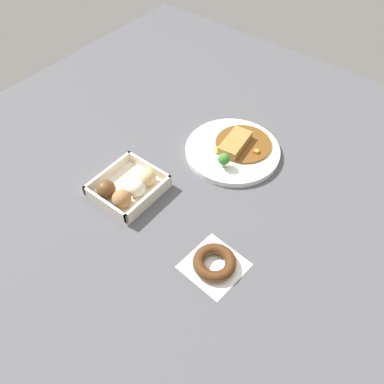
% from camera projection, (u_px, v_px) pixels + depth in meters
% --- Properties ---
extents(ground_plane, '(1.60, 1.60, 0.00)m').
position_uv_depth(ground_plane, '(193.00, 175.00, 1.20)').
color(ground_plane, '#4C4C51').
extents(curry_plate, '(0.29, 0.29, 0.07)m').
position_uv_depth(curry_plate, '(233.00, 150.00, 1.25)').
color(curry_plate, white).
rests_on(curry_plate, ground_plane).
extents(donut_box, '(0.18, 0.17, 0.06)m').
position_uv_depth(donut_box, '(128.00, 188.00, 1.13)').
color(donut_box, beige).
rests_on(donut_box, ground_plane).
extents(chocolate_ring_donut, '(0.15, 0.15, 0.03)m').
position_uv_depth(chocolate_ring_donut, '(214.00, 263.00, 0.99)').
color(chocolate_ring_donut, white).
rests_on(chocolate_ring_donut, ground_plane).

